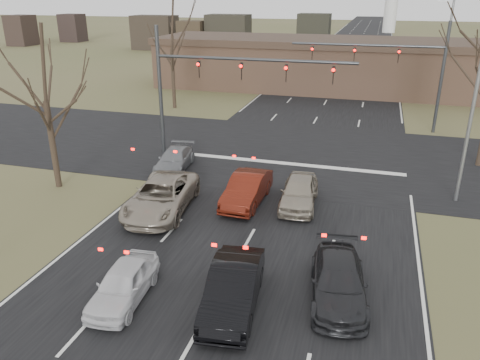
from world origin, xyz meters
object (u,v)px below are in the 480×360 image
(car_silver_suv, at_px, (161,196))
(car_grey_ahead, at_px, (175,159))
(car_charcoal_sedan, at_px, (338,281))
(streetlight_right_near, at_px, (472,90))
(mast_arm_near, at_px, (209,77))
(building, at_px, (354,65))
(streetlight_right_far, at_px, (444,50))
(car_white_sedan, at_px, (123,284))
(car_silver_ahead, at_px, (299,192))
(car_red_ahead, at_px, (247,189))
(car_black_hatch, at_px, (233,288))
(mast_arm_far, at_px, (402,63))

(car_silver_suv, height_order, car_grey_ahead, car_silver_suv)
(car_grey_ahead, bearing_deg, car_charcoal_sedan, -51.50)
(streetlight_right_near, xyz_separation_m, car_silver_suv, (-13.59, -5.26, -4.81))
(mast_arm_near, xyz_separation_m, streetlight_right_near, (14.05, -3.00, 0.51))
(building, bearing_deg, streetlight_right_far, -56.35)
(streetlight_right_far, height_order, car_white_sedan, streetlight_right_far)
(streetlight_right_near, bearing_deg, building, 103.69)
(building, xyz_separation_m, mast_arm_near, (-7.23, -25.00, 2.41))
(streetlight_right_far, xyz_separation_m, car_silver_ahead, (-7.88, -19.79, -4.86))
(streetlight_right_far, height_order, car_grey_ahead, streetlight_right_far)
(car_grey_ahead, distance_m, car_silver_ahead, 8.51)
(car_red_ahead, bearing_deg, car_silver_ahead, 10.97)
(streetlight_right_far, distance_m, car_black_hatch, 30.07)
(mast_arm_near, distance_m, car_charcoal_sedan, 16.47)
(car_red_ahead, bearing_deg, mast_arm_near, 125.05)
(mast_arm_far, relative_size, streetlight_right_far, 1.11)
(car_silver_ahead, bearing_deg, car_black_hatch, -98.43)
(streetlight_right_far, relative_size, car_silver_suv, 1.78)
(mast_arm_far, bearing_deg, car_grey_ahead, -134.83)
(mast_arm_near, relative_size, streetlight_right_far, 1.21)
(car_charcoal_sedan, xyz_separation_m, car_red_ahead, (-5.10, 6.68, 0.08))
(building, relative_size, car_charcoal_sedan, 9.38)
(streetlight_right_near, xyz_separation_m, car_black_hatch, (-8.12, -11.40, -4.84))
(streetlight_right_far, distance_m, car_red_ahead, 23.26)
(car_silver_suv, relative_size, car_black_hatch, 1.24)
(streetlight_right_far, distance_m, car_silver_ahead, 21.85)
(streetlight_right_far, bearing_deg, car_silver_ahead, -111.70)
(car_red_ahead, bearing_deg, car_grey_ahead, 148.79)
(mast_arm_near, xyz_separation_m, car_black_hatch, (5.93, -14.40, -4.33))
(mast_arm_near, relative_size, car_grey_ahead, 2.91)
(building, bearing_deg, car_white_sedan, -97.12)
(building, xyz_separation_m, car_black_hatch, (-1.30, -39.40, -1.92))
(car_silver_suv, xyz_separation_m, car_charcoal_sedan, (8.77, -4.64, -0.12))
(mast_arm_near, height_order, car_white_sedan, mast_arm_near)
(car_white_sedan, distance_m, car_grey_ahead, 12.78)
(building, distance_m, car_red_ahead, 31.43)
(car_white_sedan, height_order, car_red_ahead, car_red_ahead)
(streetlight_right_near, xyz_separation_m, car_silver_ahead, (-7.38, -2.79, -4.86))
(streetlight_right_near, height_order, car_silver_ahead, streetlight_right_near)
(car_grey_ahead, bearing_deg, car_black_hatch, -65.75)
(building, bearing_deg, streetlight_right_near, -76.31)
(car_black_hatch, bearing_deg, building, 81.26)
(building, xyz_separation_m, car_silver_ahead, (-0.56, -30.79, -1.94))
(building, relative_size, streetlight_right_far, 4.24)
(streetlight_right_near, height_order, car_silver_suv, streetlight_right_near)
(streetlight_right_far, distance_m, car_grey_ahead, 23.58)
(mast_arm_far, height_order, car_silver_suv, mast_arm_far)
(mast_arm_near, relative_size, mast_arm_far, 1.09)
(streetlight_right_near, relative_size, streetlight_right_far, 1.00)
(mast_arm_far, xyz_separation_m, car_silver_suv, (-10.95, -18.26, -4.24))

